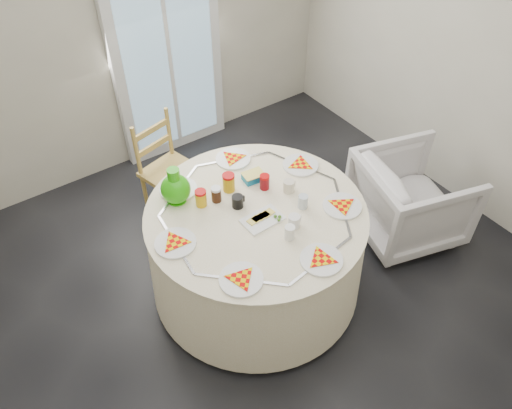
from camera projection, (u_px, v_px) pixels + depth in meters
floor at (262, 299)px, 3.52m from camera, size 4.00×4.00×0.00m
wall_back at (112, 21)px, 3.81m from camera, size 4.00×0.02×2.60m
wall_right at (498, 51)px, 3.46m from camera, size 0.02×4.00×2.60m
glass_door at (165, 41)px, 4.12m from camera, size 1.00×0.08×2.10m
table at (256, 250)px, 3.36m from camera, size 1.44×1.44×0.73m
wooden_chair at (170, 167)px, 3.85m from camera, size 0.47×0.45×0.86m
armchair at (411, 194)px, 3.74m from camera, size 0.86×0.89×0.75m
place_settings at (256, 208)px, 3.08m from camera, size 1.53×1.53×0.02m
jar_cluster at (232, 188)px, 3.15m from camera, size 0.53×0.39×0.14m
butter_tub at (253, 175)px, 3.29m from camera, size 0.15×0.12×0.06m
green_pitcher at (175, 185)px, 3.09m from camera, size 0.23×0.23×0.25m
cheese_platter at (263, 216)px, 3.03m from camera, size 0.25×0.17×0.03m
mugs_glasses at (272, 197)px, 3.09m from camera, size 0.66×0.66×0.10m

